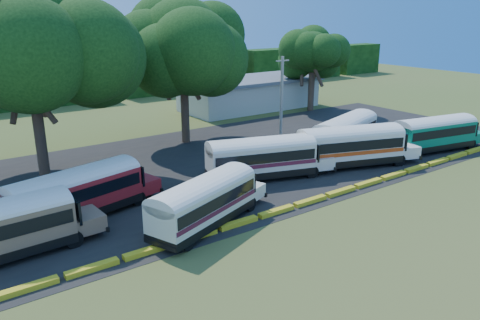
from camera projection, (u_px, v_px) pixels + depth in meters
ground at (304, 213)px, 30.20m from camera, size 160.00×160.00×0.00m
asphalt_strip at (216, 164)px, 40.05m from camera, size 64.00×24.00×0.02m
curb at (294, 206)px, 30.93m from camera, size 53.70×0.45×0.30m
terminal_building at (249, 93)px, 62.83m from camera, size 19.00×9.00×4.00m
treeline_backdrop at (73, 82)px, 66.48m from camera, size 130.00×4.00×6.00m
bus_red at (79, 191)px, 28.86m from camera, size 10.31×4.80×3.29m
bus_cream_west at (206, 199)px, 27.84m from camera, size 9.66×5.53×3.11m
bus_cream_east at (263, 156)px, 35.93m from camera, size 10.39×5.36×3.32m
bus_white_red at (353, 144)px, 38.81m from camera, size 10.87×5.86×3.48m
bus_white_blue at (346, 132)px, 42.81m from camera, size 10.79×5.77×3.46m
bus_teal at (436, 132)px, 43.28m from camera, size 10.18×4.24×3.25m
tree_west at (27, 40)px, 32.83m from camera, size 12.73×12.73×15.22m
tree_center at (182, 41)px, 43.92m from camera, size 10.74×10.74×13.85m
tree_east at (313, 53)px, 59.83m from camera, size 7.06×7.06×10.14m
utility_pole at (282, 98)px, 46.18m from camera, size 1.60×0.30×8.38m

